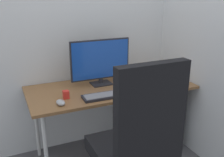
# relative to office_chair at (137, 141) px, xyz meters

# --- Properties ---
(ground_plane) EXTENTS (8.00, 8.00, 0.00)m
(ground_plane) POSITION_rel_office_chair_xyz_m (0.16, 0.79, -0.62)
(ground_plane) COLOR #4C4C51
(wall_back) EXTENTS (2.62, 0.04, 2.80)m
(wall_back) POSITION_rel_office_chair_xyz_m (0.16, 1.15, 0.78)
(wall_back) COLOR silver
(wall_back) RESTS_ON ground_plane
(wall_side_right) EXTENTS (0.04, 1.77, 2.80)m
(wall_side_right) POSITION_rel_office_chair_xyz_m (0.95, 0.64, 0.78)
(wall_side_right) COLOR silver
(wall_side_right) RESTS_ON ground_plane
(desk) EXTENTS (1.52, 0.67, 0.71)m
(desk) POSITION_rel_office_chair_xyz_m (0.16, 0.79, 0.04)
(desk) COLOR brown
(desk) RESTS_ON ground_plane
(office_chair) EXTENTS (0.55, 0.57, 1.19)m
(office_chair) POSITION_rel_office_chair_xyz_m (0.00, 0.00, 0.00)
(office_chair) COLOR black
(office_chair) RESTS_ON ground_plane
(filing_cabinet) EXTENTS (0.37, 0.51, 0.61)m
(filing_cabinet) POSITION_rel_office_chair_xyz_m (0.61, 0.81, -0.32)
(filing_cabinet) COLOR silver
(filing_cabinet) RESTS_ON ground_plane
(monitor) EXTENTS (0.58, 0.15, 0.43)m
(monitor) POSITION_rel_office_chair_xyz_m (0.10, 0.90, 0.32)
(monitor) COLOR black
(monitor) RESTS_ON desk
(keyboard) EXTENTS (0.39, 0.15, 0.02)m
(keyboard) POSITION_rel_office_chair_xyz_m (0.01, 0.58, 0.10)
(keyboard) COLOR black
(keyboard) RESTS_ON desk
(mouse) EXTENTS (0.08, 0.11, 0.04)m
(mouse) POSITION_rel_office_chair_xyz_m (-0.37, 0.57, 0.11)
(mouse) COLOR #9EA0A5
(mouse) RESTS_ON desk
(pen_holder) EXTENTS (0.08, 0.08, 0.17)m
(pen_holder) POSITION_rel_office_chair_xyz_m (0.79, 0.90, 0.14)
(pen_holder) COLOR #9EA0A5
(pen_holder) RESTS_ON desk
(notebook) EXTENTS (0.18, 0.18, 0.02)m
(notebook) POSITION_rel_office_chair_xyz_m (0.72, 0.63, 0.11)
(notebook) COLOR silver
(notebook) RESTS_ON desk
(coffee_mug) EXTENTS (0.12, 0.09, 0.09)m
(coffee_mug) POSITION_rel_office_chair_xyz_m (0.49, 0.92, 0.14)
(coffee_mug) COLOR white
(coffee_mug) RESTS_ON desk
(desk_clamp_accessory) EXTENTS (0.05, 0.05, 0.07)m
(desk_clamp_accessory) POSITION_rel_office_chair_xyz_m (-0.29, 0.68, 0.13)
(desk_clamp_accessory) COLOR red
(desk_clamp_accessory) RESTS_ON desk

